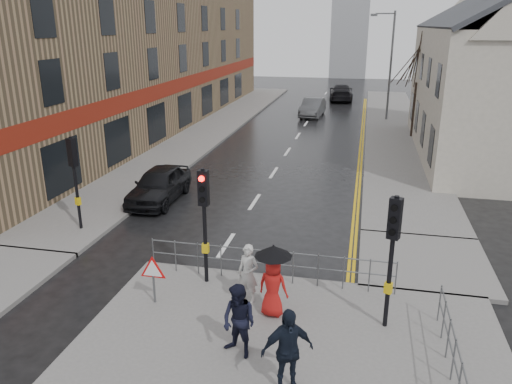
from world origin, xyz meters
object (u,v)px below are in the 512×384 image
at_px(pedestrian_with_umbrella, 273,276).
at_px(pedestrian_d, 287,351).
at_px(pedestrian_a, 248,273).
at_px(car_mid, 313,108).
at_px(car_parked, 159,185).
at_px(pedestrian_b, 239,321).

height_order(pedestrian_with_umbrella, pedestrian_d, pedestrian_with_umbrella).
distance_m(pedestrian_a, car_mid, 29.37).
xyz_separation_m(car_parked, car_mid, (4.12, 21.99, -0.01)).
distance_m(pedestrian_b, car_parked, 11.34).
xyz_separation_m(pedestrian_b, car_mid, (-1.84, 31.63, -0.28)).
height_order(pedestrian_b, pedestrian_with_umbrella, pedestrian_with_umbrella).
xyz_separation_m(pedestrian_with_umbrella, car_parked, (-6.39, 7.86, -0.50)).
xyz_separation_m(pedestrian_a, car_mid, (-1.50, 29.33, -0.23)).
relative_size(car_parked, car_mid, 0.98).
bearing_deg(car_parked, car_mid, 78.81).
relative_size(pedestrian_d, car_parked, 0.43).
distance_m(pedestrian_d, car_parked, 12.76).
height_order(car_parked, car_mid, car_parked).
bearing_deg(pedestrian_b, car_mid, 118.62).
bearing_deg(pedestrian_d, car_mid, 67.27).
bearing_deg(pedestrian_d, car_parked, 96.17).
bearing_deg(pedestrian_b, pedestrian_d, -11.11).
bearing_deg(pedestrian_b, car_parked, 147.03).
bearing_deg(car_parked, pedestrian_b, -58.84).
height_order(pedestrian_a, pedestrian_d, pedestrian_d).
xyz_separation_m(pedestrian_d, car_mid, (-3.05, 32.53, -0.35)).
relative_size(pedestrian_with_umbrella, car_parked, 0.45).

